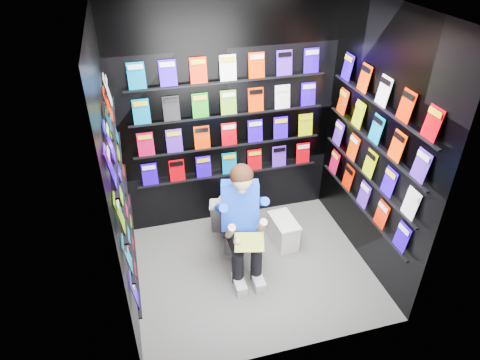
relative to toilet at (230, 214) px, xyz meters
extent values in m
plane|color=#5B5B59|center=(0.10, -0.53, -0.37)|extent=(2.40, 2.40, 0.00)
plane|color=white|center=(0.10, -0.53, 2.23)|extent=(2.40, 2.40, 0.00)
cube|color=black|center=(0.10, 0.47, 0.93)|extent=(2.40, 0.04, 2.60)
cube|color=black|center=(0.10, -1.53, 0.93)|extent=(2.40, 0.04, 2.60)
cube|color=black|center=(-1.10, -0.53, 0.93)|extent=(0.04, 2.00, 2.60)
cube|color=black|center=(1.30, -0.53, 0.93)|extent=(0.04, 2.00, 2.60)
imported|color=white|center=(0.00, 0.00, 0.00)|extent=(0.59, 0.83, 0.73)
cube|color=silver|center=(0.56, -0.20, -0.22)|extent=(0.24, 0.41, 0.30)
cube|color=silver|center=(0.56, -0.20, -0.06)|extent=(0.26, 0.43, 0.03)
cube|color=#309A1C|center=(0.00, -0.73, 0.21)|extent=(0.31, 0.22, 0.12)
camera|label=1|loc=(-0.88, -3.64, 2.87)|focal=32.00mm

